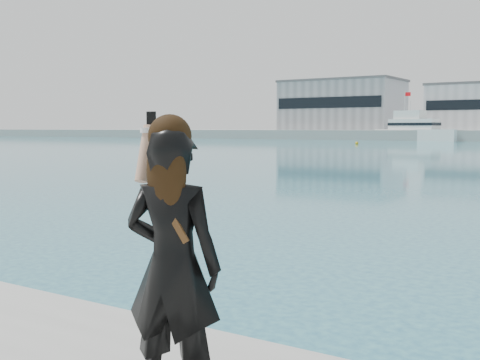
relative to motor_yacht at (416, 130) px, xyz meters
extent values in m
cube|color=gray|center=(-22.06, 15.52, 5.37)|extent=(26.00, 16.00, 11.00)
cube|color=black|center=(-22.06, 7.42, 5.92)|extent=(24.70, 0.20, 2.42)
cube|color=#59595B|center=(-22.06, 15.52, 11.12)|extent=(26.52, 16.32, 0.50)
cylinder|color=silver|center=(-5.06, 8.52, 3.87)|extent=(0.16, 0.16, 8.00)
cube|color=red|center=(-4.46, 8.52, 7.27)|extent=(1.20, 0.04, 0.80)
cube|color=white|center=(0.46, -0.09, -1.05)|extent=(16.78, 7.42, 2.16)
cube|color=white|center=(-0.43, 0.08, 1.03)|extent=(9.56, 5.38, 1.98)
cube|color=white|center=(-1.31, 0.25, 2.83)|extent=(5.88, 4.01, 1.62)
cube|color=black|center=(-0.43, 0.08, 1.03)|extent=(9.75, 5.51, 0.54)
cylinder|color=silver|center=(-1.31, 0.25, 4.54)|extent=(0.14, 0.14, 1.80)
sphere|color=#E3AE0B|center=(0.56, -30.87, -2.13)|extent=(0.50, 0.50, 0.50)
imported|color=black|center=(32.74, -112.64, -0.53)|extent=(0.65, 0.51, 1.59)
sphere|color=black|center=(32.75, -112.66, 0.21)|extent=(0.24, 0.24, 0.24)
ellipsoid|color=black|center=(32.76, -112.70, 0.01)|extent=(0.27, 0.14, 0.42)
cylinder|color=tan|center=(32.51, -112.59, 0.10)|extent=(0.12, 0.20, 0.34)
cylinder|color=white|center=(32.50, -112.55, 0.24)|extent=(0.10, 0.10, 0.03)
cube|color=black|center=(32.49, -112.51, 0.29)|extent=(0.06, 0.03, 0.12)
cube|color=#4C2D14|center=(32.79, -112.71, -0.21)|extent=(0.22, 0.07, 0.33)
camera|label=1|loc=(34.90, -115.24, 0.25)|focal=45.00mm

